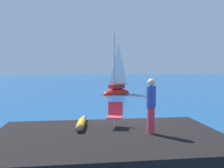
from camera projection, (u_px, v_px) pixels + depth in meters
name	position (u px, v px, depth m)	size (l,w,h in m)	color
ground_plane	(124.00, 129.00, 10.72)	(160.00, 160.00, 0.00)	navy
shore_ledge	(109.00, 149.00, 6.86)	(6.73, 4.02, 0.87)	black
boulder_seaward	(92.00, 139.00, 9.19)	(1.39, 1.12, 0.77)	black
boulder_inland	(96.00, 138.00, 9.36)	(1.21, 0.97, 0.67)	black
sailboat_near	(117.00, 91.00, 24.51)	(3.56, 3.16, 6.80)	red
person_sunbather	(81.00, 123.00, 7.69)	(0.27, 1.76, 0.25)	gold
person_standing	(151.00, 104.00, 6.84)	(0.28, 0.28, 1.62)	#DB384C
beach_chair	(115.00, 113.00, 7.68)	(0.57, 0.66, 0.80)	#E03342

